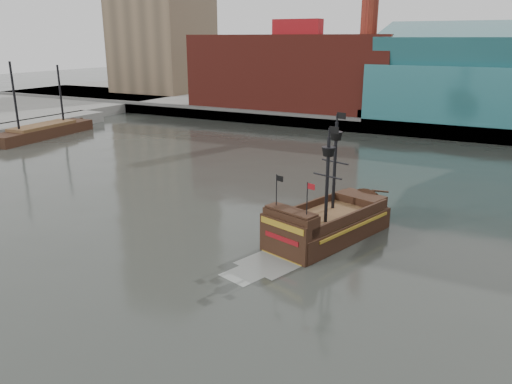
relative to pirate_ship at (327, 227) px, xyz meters
The scene contains 6 objects.
ground 14.10m from the pirate_ship, 118.47° to the right, with size 400.00×400.00×0.00m, color black.
promenade_far 79.92m from the pirate_ship, 94.81° to the left, with size 220.00×60.00×2.00m, color slate.
seawall 50.58m from the pirate_ship, 97.62° to the left, with size 220.00×1.00×2.60m, color #4C4C49.
pier 67.06m from the pirate_ship, 164.76° to the left, with size 6.00×40.00×2.00m, color slate.
pirate_ship is the anchor object (origin of this frame).
docked_vessel 62.05m from the pirate_ship, 161.01° to the left, with size 6.19×20.14×13.48m.
Camera 1 is at (19.72, -25.43, 16.35)m, focal length 35.00 mm.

